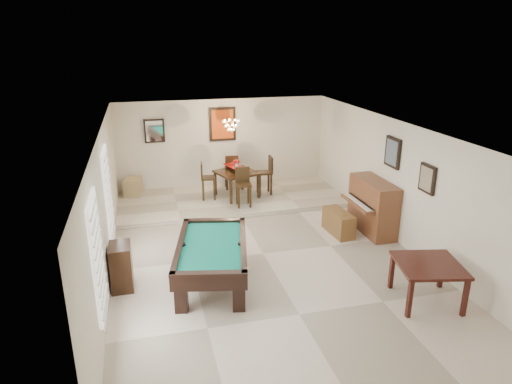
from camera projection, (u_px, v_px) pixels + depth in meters
name	position (u px, v px, depth m)	size (l,w,h in m)	color
ground_plane	(263.00, 254.00, 9.45)	(6.00, 9.00, 0.02)	beige
wall_back	(223.00, 145.00, 13.15)	(6.00, 0.04, 2.60)	silver
wall_front	(373.00, 328.00, 4.90)	(6.00, 0.04, 2.60)	silver
wall_left	(105.00, 208.00, 8.32)	(0.04, 9.00, 2.60)	silver
wall_right	(399.00, 183.00, 9.72)	(0.04, 9.00, 2.60)	silver
ceiling	(264.00, 129.00, 8.60)	(6.00, 9.00, 0.04)	white
dining_step	(232.00, 199.00, 12.40)	(6.00, 2.50, 0.12)	beige
window_left_front	(97.00, 256.00, 6.28)	(0.06, 1.00, 1.70)	white
window_left_rear	(108.00, 192.00, 8.85)	(0.06, 1.00, 1.70)	white
pool_table	(212.00, 264.00, 8.23)	(1.22, 2.25, 0.75)	black
square_table	(427.00, 282.00, 7.64)	(1.03, 1.03, 0.71)	black
upright_piano	(367.00, 207.00, 10.31)	(0.82, 1.46, 1.21)	brown
piano_bench	(338.00, 223.00, 10.33)	(0.37, 0.95, 0.53)	brown
apothecary_chest	(121.00, 267.00, 8.05)	(0.37, 0.55, 0.83)	black
dining_table	(237.00, 182.00, 12.32)	(0.99, 0.99, 0.82)	black
flower_vase	(237.00, 163.00, 12.15)	(0.13, 0.13, 0.22)	#AE110E
dining_chair_south	(244.00, 187.00, 11.59)	(0.37, 0.37, 1.00)	black
dining_chair_north	(231.00, 171.00, 12.95)	(0.37, 0.37, 1.00)	black
dining_chair_west	(208.00, 181.00, 12.11)	(0.37, 0.37, 1.01)	black
dining_chair_east	(264.00, 175.00, 12.49)	(0.39, 0.39, 1.05)	black
corner_bench	(133.00, 187.00, 12.48)	(0.42, 0.52, 0.47)	tan
chandelier	(231.00, 121.00, 11.66)	(0.44, 0.44, 0.60)	#FFE5B2
back_painting	(222.00, 124.00, 12.91)	(0.75, 0.06, 0.95)	#D84C14
back_mirror	(154.00, 131.00, 12.50)	(0.55, 0.06, 0.65)	white
right_picture_upper	(393.00, 152.00, 9.79)	(0.06, 0.55, 0.65)	slate
right_picture_lower	(427.00, 179.00, 8.67)	(0.06, 0.45, 0.55)	gray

